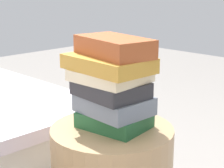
{
  "coord_description": "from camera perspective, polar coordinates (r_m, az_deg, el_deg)",
  "views": [
    {
      "loc": [
        -0.89,
        0.9,
        1.04
      ],
      "look_at": [
        0.0,
        0.0,
        0.7
      ],
      "focal_mm": 61.29,
      "sensor_mm": 36.0,
      "label": 1
    }
  ],
  "objects": [
    {
      "name": "book_slate",
      "position": [
        1.33,
        0.24,
        -3.03
      ],
      "size": [
        0.25,
        0.2,
        0.06
      ],
      "primitive_type": "cube",
      "rotation": [
        0.0,
        0.0,
        -0.05
      ],
      "color": "slate",
      "rests_on": "book_forest"
    },
    {
      "name": "book_rust",
      "position": [
        1.28,
        0.38,
        5.6
      ],
      "size": [
        0.3,
        0.2,
        0.06
      ],
      "primitive_type": "cube",
      "rotation": [
        0.0,
        0.0,
        -0.17
      ],
      "color": "#994723",
      "rests_on": "book_ochre"
    },
    {
      "name": "book_charcoal",
      "position": [
        1.32,
        -0.13,
        -0.67
      ],
      "size": [
        0.25,
        0.2,
        0.05
      ],
      "primitive_type": "cube",
      "rotation": [
        0.0,
        0.0,
        -0.08
      ],
      "color": "#28282D",
      "rests_on": "book_slate"
    },
    {
      "name": "book_ochre",
      "position": [
        1.29,
        -0.58,
        3.1
      ],
      "size": [
        0.3,
        0.2,
        0.05
      ],
      "primitive_type": "cube",
      "rotation": [
        0.0,
        0.0,
        -0.04
      ],
      "color": "#B7842D",
      "rests_on": "book_cream"
    },
    {
      "name": "book_forest",
      "position": [
        1.36,
        0.26,
        -5.32
      ],
      "size": [
        0.25,
        0.21,
        0.05
      ],
      "primitive_type": "cube",
      "rotation": [
        0.0,
        0.0,
        0.14
      ],
      "color": "#1E512D",
      "rests_on": "side_table"
    },
    {
      "name": "book_cream",
      "position": [
        1.3,
        -0.35,
        1.25
      ],
      "size": [
        0.24,
        0.21,
        0.04
      ],
      "primitive_type": "cube",
      "rotation": [
        0.0,
        0.0,
        0.04
      ],
      "color": "beige",
      "rests_on": "book_charcoal"
    }
  ]
}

